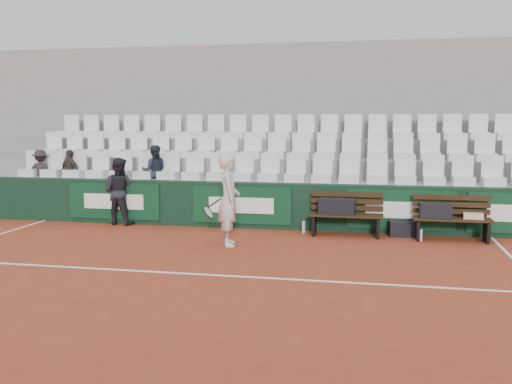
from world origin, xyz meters
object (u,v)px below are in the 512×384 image
water_bottle_near (304,227)px  ball_kid (119,191)px  sports_bag_left (337,206)px  sports_bag_right (436,210)px  spectator_c (154,152)px  bench_left (346,225)px  sports_bag_ground (401,229)px  spectator_b (70,154)px  bench_right (452,229)px  water_bottle_far (421,235)px  spectator_a (40,154)px  tennis_player (228,199)px

water_bottle_near → ball_kid: (-4.26, 0.20, 0.64)m
sports_bag_left → ball_kid: size_ratio=0.48×
sports_bag_right → water_bottle_near: (-2.64, 0.17, -0.46)m
ball_kid → spectator_c: (0.59, 0.71, 0.86)m
bench_left → water_bottle_near: 0.90m
sports_bag_ground → spectator_b: bearing=173.9°
water_bottle_near → spectator_c: 4.06m
spectator_b → spectator_c: size_ratio=0.90×
water_bottle_near → spectator_b: (-5.86, 0.91, 1.43)m
bench_right → water_bottle_near: 2.97m
water_bottle_near → sports_bag_left: bearing=-6.3°
spectator_c → spectator_b: bearing=-18.0°
sports_bag_ground → water_bottle_far: bearing=-49.9°
sports_bag_right → sports_bag_ground: size_ratio=1.19×
sports_bag_right → spectator_b: size_ratio=0.55×
sports_bag_right → sports_bag_left: bearing=177.2°
bench_left → spectator_b: (-6.74, 1.03, 1.33)m
water_bottle_far → bench_right: bearing=14.8°
bench_right → bench_left: bearing=178.1°
sports_bag_left → ball_kid: 4.96m
bench_left → water_bottle_far: (1.47, -0.23, -0.11)m
ball_kid → bench_right: bearing=-178.7°
sports_bag_ground → spectator_a: spectator_a is taller
sports_bag_right → ball_kid: bearing=177.0°
bench_left → sports_bag_left: 0.43m
sports_bag_left → sports_bag_ground: bearing=6.3°
ball_kid → spectator_b: bearing=-19.7°
spectator_c → water_bottle_far: bearing=150.2°
sports_bag_right → ball_kid: size_ratio=0.40×
bench_left → spectator_b: size_ratio=1.35×
water_bottle_far → tennis_player: bearing=-162.9°
bench_left → water_bottle_far: bench_left is taller
bench_right → sports_bag_left: sports_bag_left is taller
water_bottle_far → ball_kid: ball_kid is taller
ball_kid → spectator_b: 1.92m
sports_bag_left → ball_kid: (-4.95, 0.27, 0.16)m
sports_bag_right → spectator_a: size_ratio=0.55×
sports_bag_ground → spectator_b: size_ratio=0.46×
sports_bag_ground → water_bottle_far: (0.35, -0.42, -0.04)m
sports_bag_ground → tennis_player: tennis_player is taller
bench_right → spectator_b: spectator_b is taller
bench_left → spectator_a: size_ratio=1.36×
water_bottle_far → spectator_a: (-9.01, 1.25, 1.44)m
bench_left → sports_bag_right: size_ratio=2.47×
bench_left → ball_kid: bearing=176.5°
sports_bag_left → bench_right: bearing=-2.8°
bench_right → spectator_b: (-8.81, 1.10, 1.33)m
bench_right → water_bottle_near: (-2.96, 0.19, -0.10)m
water_bottle_near → ball_kid: ball_kid is taller
tennis_player → spectator_a: 5.92m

